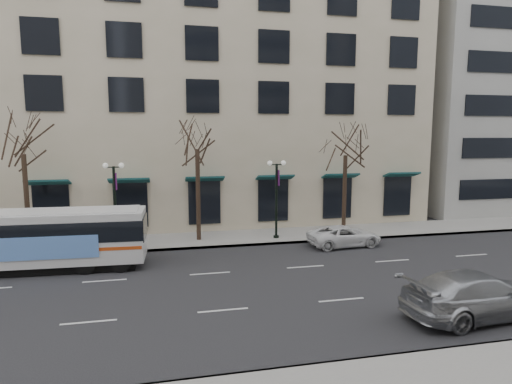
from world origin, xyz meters
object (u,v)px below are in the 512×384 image
object	(u,v)px
lamp_post_right	(277,196)
white_pickup	(345,236)
tree_far_left	(22,137)
tree_far_right	(346,141)
lamp_post_left	(115,201)
silver_car	(477,294)
tree_far_mid	(197,134)
city_bus	(32,238)

from	to	relation	value
lamp_post_right	white_pickup	distance (m)	4.99
tree_far_left	tree_far_right	bearing A→B (deg)	0.00
tree_far_left	lamp_post_right	xyz separation A→B (m)	(15.01, -0.60, -3.75)
tree_far_left	tree_far_right	xyz separation A→B (m)	(20.00, 0.00, -0.28)
lamp_post_left	silver_car	xyz separation A→B (m)	(14.34, -13.12, -2.07)
tree_far_mid	tree_far_right	size ratio (longest dim) A/B	1.06
tree_far_left	white_pickup	distance (m)	19.93
silver_car	city_bus	bearing A→B (deg)	56.84
tree_far_left	tree_far_mid	size ratio (longest dim) A/B	0.98
lamp_post_left	white_pickup	distance (m)	14.13
silver_car	lamp_post_right	bearing A→B (deg)	13.22
tree_far_left	white_pickup	size ratio (longest dim) A/B	1.83
city_bus	white_pickup	xyz separation A→B (m)	(17.47, 1.11, -1.04)
white_pickup	city_bus	bearing A→B (deg)	89.65
city_bus	silver_car	world-z (taller)	city_bus
tree_far_mid	white_pickup	bearing A→B (deg)	-18.79
tree_far_right	silver_car	xyz separation A→B (m)	(-0.65, -13.72, -5.55)
white_pickup	tree_far_right	bearing A→B (deg)	-26.83
white_pickup	tree_far_left	bearing A→B (deg)	77.01
lamp_post_right	white_pickup	size ratio (longest dim) A/B	1.14
white_pickup	lamp_post_right	bearing A→B (deg)	53.58
lamp_post_left	tree_far_right	bearing A→B (deg)	2.29
lamp_post_left	white_pickup	world-z (taller)	lamp_post_left
lamp_post_right	city_bus	world-z (taller)	lamp_post_right
tree_far_right	city_bus	world-z (taller)	tree_far_right
tree_far_mid	silver_car	xyz separation A→B (m)	(9.35, -13.72, -6.04)
tree_far_right	silver_car	world-z (taller)	tree_far_right
lamp_post_left	silver_car	world-z (taller)	lamp_post_left
lamp_post_left	white_pickup	xyz separation A→B (m)	(13.74, -2.38, -2.31)
tree_far_left	city_bus	xyz separation A→B (m)	(1.28, -4.08, -5.02)
city_bus	silver_car	xyz separation A→B (m)	(18.07, -9.64, -0.81)
lamp_post_right	tree_far_right	bearing A→B (deg)	6.85
tree_far_right	lamp_post_right	size ratio (longest dim) A/B	1.55
lamp_post_right	silver_car	distance (m)	13.98
tree_far_left	lamp_post_left	size ratio (longest dim) A/B	1.60
city_bus	lamp_post_right	bearing A→B (deg)	16.59
tree_far_mid	lamp_post_right	bearing A→B (deg)	-6.83
lamp_post_right	white_pickup	world-z (taller)	lamp_post_right
tree_far_mid	lamp_post_left	world-z (taller)	tree_far_mid
white_pickup	silver_car	bearing A→B (deg)	179.25
tree_far_mid	tree_far_right	bearing A→B (deg)	-0.00
tree_far_left	lamp_post_right	world-z (taller)	tree_far_left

